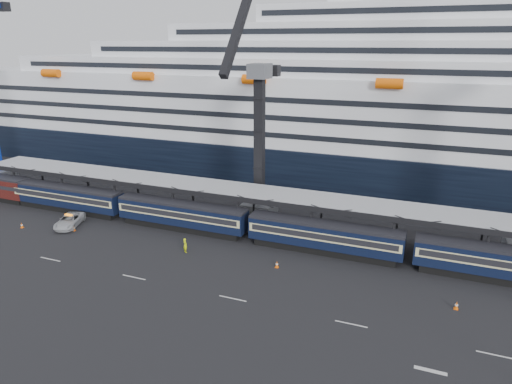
% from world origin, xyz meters
% --- Properties ---
extents(ground, '(260.00, 260.00, 0.00)m').
position_xyz_m(ground, '(0.00, 0.00, 0.00)').
color(ground, black).
rests_on(ground, ground).
extents(lane_markings, '(111.00, 4.27, 0.02)m').
position_xyz_m(lane_markings, '(8.15, -5.23, 0.01)').
color(lane_markings, beige).
rests_on(lane_markings, ground).
extents(train, '(133.05, 3.00, 4.05)m').
position_xyz_m(train, '(-4.65, 10.00, 2.20)').
color(train, black).
rests_on(train, ground).
extents(canopy, '(130.00, 6.25, 5.53)m').
position_xyz_m(canopy, '(0.00, 14.00, 5.25)').
color(canopy, '#9B9EA4').
rests_on(canopy, ground).
extents(cruise_ship, '(214.09, 28.84, 34.00)m').
position_xyz_m(cruise_ship, '(-1.08, 45.99, 12.34)').
color(cruise_ship, black).
rests_on(cruise_ship, ground).
extents(crane_dark_near, '(4.50, 17.75, 35.08)m').
position_xyz_m(crane_dark_near, '(-20.00, 18.59, 11.93)').
color(crane_dark_near, '#4E5156').
rests_on(crane_dark_near, ground).
extents(pickup_truck, '(4.54, 6.44, 1.63)m').
position_xyz_m(pickup_truck, '(-43.33, 5.04, 0.82)').
color(pickup_truck, '#A8ABAF').
rests_on(pickup_truck, ground).
extents(worker, '(0.81, 0.75, 1.85)m').
position_xyz_m(worker, '(-23.89, 3.68, 0.93)').
color(worker, '#DAF00C').
rests_on(worker, ground).
extents(traffic_cone_a, '(0.39, 0.39, 0.79)m').
position_xyz_m(traffic_cone_a, '(-49.14, 2.09, 0.39)').
color(traffic_cone_a, '#FF6308').
rests_on(traffic_cone_a, ground).
extents(traffic_cone_b, '(0.39, 0.39, 0.78)m').
position_xyz_m(traffic_cone_b, '(-41.61, 3.91, 0.38)').
color(traffic_cone_b, '#FF6308').
rests_on(traffic_cone_b, ground).
extents(traffic_cone_c, '(0.41, 0.41, 0.83)m').
position_xyz_m(traffic_cone_c, '(-12.03, 4.01, 0.41)').
color(traffic_cone_c, '#FF6308').
rests_on(traffic_cone_c, ground).
extents(traffic_cone_d, '(0.42, 0.42, 0.85)m').
position_xyz_m(traffic_cone_d, '(7.06, 2.25, 0.42)').
color(traffic_cone_d, '#FF6308').
rests_on(traffic_cone_d, ground).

